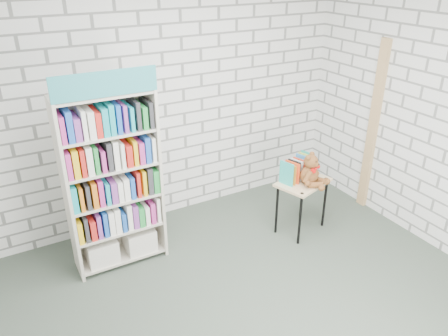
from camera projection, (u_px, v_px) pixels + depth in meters
ground at (259, 311)px, 3.97m from camera, size 4.50×4.50×0.00m
room_shell at (267, 127)px, 3.18m from camera, size 4.52×4.02×2.81m
bookshelf at (113, 181)px, 4.25m from camera, size 0.91×0.35×2.05m
display_table at (303, 188)px, 4.93m from camera, size 0.68×0.56×0.63m
table_books at (297, 169)px, 4.89m from camera, size 0.45×0.29×0.24m
teddy_bear at (312, 172)px, 4.76m from camera, size 0.35×0.33×0.36m
door_trim at (373, 128)px, 5.23m from camera, size 0.05×0.12×2.10m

